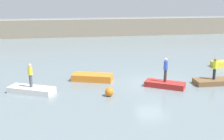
{
  "coord_description": "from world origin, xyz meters",
  "views": [
    {
      "loc": [
        -6.67,
        -21.19,
        7.11
      ],
      "look_at": [
        -2.96,
        1.87,
        0.77
      ],
      "focal_mm": 46.85,
      "sensor_mm": 36.0,
      "label": 1
    }
  ],
  "objects_px": {
    "rowboat_orange": "(92,77)",
    "person_yellow_shirt": "(30,74)",
    "rowboat_red": "(165,84)",
    "rowboat_white": "(32,90)",
    "mooring_buoy": "(109,92)",
    "person_blue_shirt": "(166,69)",
    "rowboat_brown": "(213,82)",
    "person_hiviz_shirt": "(215,68)"
  },
  "relations": [
    {
      "from": "rowboat_orange",
      "to": "person_yellow_shirt",
      "type": "bearing_deg",
      "value": -134.39
    },
    {
      "from": "rowboat_white",
      "to": "mooring_buoy",
      "type": "bearing_deg",
      "value": 10.38
    },
    {
      "from": "person_yellow_shirt",
      "to": "person_hiviz_shirt",
      "type": "bearing_deg",
      "value": -0.44
    },
    {
      "from": "person_blue_shirt",
      "to": "person_hiviz_shirt",
      "type": "height_order",
      "value": "person_blue_shirt"
    },
    {
      "from": "rowboat_white",
      "to": "rowboat_orange",
      "type": "bearing_deg",
      "value": 52.67
    },
    {
      "from": "rowboat_brown",
      "to": "person_blue_shirt",
      "type": "bearing_deg",
      "value": -177.77
    },
    {
      "from": "person_yellow_shirt",
      "to": "mooring_buoy",
      "type": "relative_size",
      "value": 2.83
    },
    {
      "from": "mooring_buoy",
      "to": "rowboat_red",
      "type": "bearing_deg",
      "value": 15.75
    },
    {
      "from": "rowboat_brown",
      "to": "person_yellow_shirt",
      "type": "bearing_deg",
      "value": -179.9
    },
    {
      "from": "rowboat_orange",
      "to": "person_yellow_shirt",
      "type": "relative_size",
      "value": 1.89
    },
    {
      "from": "rowboat_orange",
      "to": "rowboat_white",
      "type": "bearing_deg",
      "value": -134.39
    },
    {
      "from": "rowboat_white",
      "to": "person_hiviz_shirt",
      "type": "distance_m",
      "value": 14.0
    },
    {
      "from": "rowboat_red",
      "to": "person_yellow_shirt",
      "type": "relative_size",
      "value": 1.73
    },
    {
      "from": "rowboat_orange",
      "to": "person_blue_shirt",
      "type": "xyz_separation_m",
      "value": [
        5.31,
        -2.57,
        1.19
      ]
    },
    {
      "from": "rowboat_red",
      "to": "mooring_buoy",
      "type": "height_order",
      "value": "mooring_buoy"
    },
    {
      "from": "rowboat_red",
      "to": "mooring_buoy",
      "type": "relative_size",
      "value": 4.88
    },
    {
      "from": "person_blue_shirt",
      "to": "person_yellow_shirt",
      "type": "distance_m",
      "value": 9.91
    },
    {
      "from": "rowboat_orange",
      "to": "person_blue_shirt",
      "type": "distance_m",
      "value": 6.02
    },
    {
      "from": "rowboat_white",
      "to": "mooring_buoy",
      "type": "relative_size",
      "value": 5.51
    },
    {
      "from": "rowboat_brown",
      "to": "person_blue_shirt",
      "type": "height_order",
      "value": "person_blue_shirt"
    },
    {
      "from": "rowboat_white",
      "to": "person_blue_shirt",
      "type": "height_order",
      "value": "person_blue_shirt"
    },
    {
      "from": "rowboat_white",
      "to": "rowboat_red",
      "type": "relative_size",
      "value": 1.13
    },
    {
      "from": "rowboat_red",
      "to": "person_hiviz_shirt",
      "type": "bearing_deg",
      "value": 33.27
    },
    {
      "from": "rowboat_red",
      "to": "person_yellow_shirt",
      "type": "xyz_separation_m",
      "value": [
        -9.91,
        0.23,
        1.2
      ]
    },
    {
      "from": "person_blue_shirt",
      "to": "rowboat_brown",
      "type": "bearing_deg",
      "value": 1.69
    },
    {
      "from": "rowboat_white",
      "to": "person_hiviz_shirt",
      "type": "xyz_separation_m",
      "value": [
        13.95,
        -0.11,
        1.12
      ]
    },
    {
      "from": "person_yellow_shirt",
      "to": "rowboat_orange",
      "type": "bearing_deg",
      "value": 26.95
    },
    {
      "from": "rowboat_orange",
      "to": "rowboat_red",
      "type": "relative_size",
      "value": 1.1
    },
    {
      "from": "rowboat_orange",
      "to": "mooring_buoy",
      "type": "relative_size",
      "value": 5.36
    },
    {
      "from": "rowboat_red",
      "to": "person_blue_shirt",
      "type": "distance_m",
      "value": 1.25
    },
    {
      "from": "rowboat_orange",
      "to": "rowboat_red",
      "type": "height_order",
      "value": "rowboat_orange"
    },
    {
      "from": "person_yellow_shirt",
      "to": "person_blue_shirt",
      "type": "bearing_deg",
      "value": -1.31
    },
    {
      "from": "rowboat_white",
      "to": "person_yellow_shirt",
      "type": "height_order",
      "value": "person_yellow_shirt"
    },
    {
      "from": "rowboat_orange",
      "to": "rowboat_red",
      "type": "bearing_deg",
      "value": -7.13
    },
    {
      "from": "person_hiviz_shirt",
      "to": "mooring_buoy",
      "type": "relative_size",
      "value": 2.8
    },
    {
      "from": "rowboat_brown",
      "to": "rowboat_red",
      "type": "bearing_deg",
      "value": -177.77
    },
    {
      "from": "person_hiviz_shirt",
      "to": "mooring_buoy",
      "type": "xyz_separation_m",
      "value": [
        -8.52,
        -1.38,
        -1.04
      ]
    },
    {
      "from": "rowboat_red",
      "to": "person_hiviz_shirt",
      "type": "relative_size",
      "value": 1.74
    },
    {
      "from": "rowboat_red",
      "to": "rowboat_brown",
      "type": "xyz_separation_m",
      "value": [
        4.04,
        0.12,
        -0.02
      ]
    },
    {
      "from": "rowboat_orange",
      "to": "mooring_buoy",
      "type": "xyz_separation_m",
      "value": [
        0.83,
        -3.83,
        0.03
      ]
    },
    {
      "from": "mooring_buoy",
      "to": "rowboat_brown",
      "type": "bearing_deg",
      "value": 9.21
    },
    {
      "from": "rowboat_red",
      "to": "person_yellow_shirt",
      "type": "height_order",
      "value": "person_yellow_shirt"
    }
  ]
}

